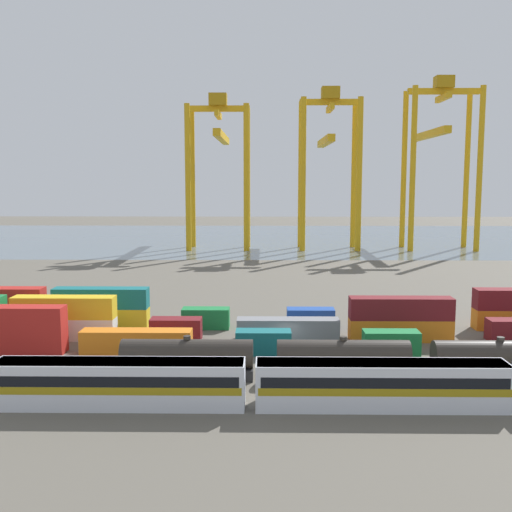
{
  "coord_description": "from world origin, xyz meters",
  "views": [
    {
      "loc": [
        -2.63,
        -66.68,
        18.84
      ],
      "look_at": [
        -3.78,
        13.26,
        8.79
      ],
      "focal_mm": 42.17,
      "sensor_mm": 36.0,
      "label": 1
    }
  ],
  "objects_px": {
    "passenger_train": "(381,383)",
    "gantry_crane_west": "(219,154)",
    "gantry_crane_central": "(329,154)",
    "shipping_container_0": "(10,341)",
    "shipping_container_3": "(263,342)",
    "shipping_container_16": "(102,318)",
    "gantry_crane_east": "(439,147)",
    "freight_tank_row": "(500,360)"
  },
  "relations": [
    {
      "from": "passenger_train",
      "to": "gantry_crane_west",
      "type": "distance_m",
      "value": 125.96
    },
    {
      "from": "gantry_crane_west",
      "to": "gantry_crane_central",
      "type": "relative_size",
      "value": 0.96
    },
    {
      "from": "shipping_container_0",
      "to": "shipping_container_3",
      "type": "relative_size",
      "value": 2.0
    },
    {
      "from": "shipping_container_0",
      "to": "shipping_container_16",
      "type": "bearing_deg",
      "value": 58.57
    },
    {
      "from": "passenger_train",
      "to": "gantry_crane_west",
      "type": "relative_size",
      "value": 1.53
    },
    {
      "from": "shipping_container_16",
      "to": "gantry_crane_east",
      "type": "bearing_deg",
      "value": 53.59
    },
    {
      "from": "shipping_container_0",
      "to": "shipping_container_3",
      "type": "bearing_deg",
      "value": 0.0
    },
    {
      "from": "shipping_container_0",
      "to": "gantry_crane_central",
      "type": "bearing_deg",
      "value": 66.43
    },
    {
      "from": "shipping_container_3",
      "to": "shipping_container_0",
      "type": "bearing_deg",
      "value": 180.0
    },
    {
      "from": "shipping_container_3",
      "to": "gantry_crane_west",
      "type": "distance_m",
      "value": 109.57
    },
    {
      "from": "freight_tank_row",
      "to": "shipping_container_0",
      "type": "bearing_deg",
      "value": 170.6
    },
    {
      "from": "shipping_container_3",
      "to": "gantry_crane_east",
      "type": "bearing_deg",
      "value": 65.37
    },
    {
      "from": "passenger_train",
      "to": "shipping_container_16",
      "type": "xyz_separation_m",
      "value": [
        -30.73,
        27.05,
        -0.84
      ]
    },
    {
      "from": "gantry_crane_east",
      "to": "gantry_crane_west",
      "type": "bearing_deg",
      "value": 179.12
    },
    {
      "from": "shipping_container_16",
      "to": "gantry_crane_west",
      "type": "relative_size",
      "value": 0.29
    },
    {
      "from": "freight_tank_row",
      "to": "gantry_crane_west",
      "type": "relative_size",
      "value": 1.71
    },
    {
      "from": "shipping_container_0",
      "to": "gantry_crane_east",
      "type": "distance_m",
      "value": 132.37
    },
    {
      "from": "gantry_crane_central",
      "to": "freight_tank_row",
      "type": "bearing_deg",
      "value": -87.63
    },
    {
      "from": "freight_tank_row",
      "to": "gantry_crane_central",
      "type": "distance_m",
      "value": 115.61
    },
    {
      "from": "passenger_train",
      "to": "gantry_crane_central",
      "type": "distance_m",
      "value": 122.87
    },
    {
      "from": "shipping_container_0",
      "to": "gantry_crane_east",
      "type": "relative_size",
      "value": 0.26
    },
    {
      "from": "passenger_train",
      "to": "freight_tank_row",
      "type": "distance_m",
      "value": 14.57
    },
    {
      "from": "gantry_crane_east",
      "to": "shipping_container_3",
      "type": "bearing_deg",
      "value": -114.63
    },
    {
      "from": "freight_tank_row",
      "to": "gantry_crane_east",
      "type": "distance_m",
      "value": 119.12
    },
    {
      "from": "shipping_container_3",
      "to": "gantry_crane_central",
      "type": "bearing_deg",
      "value": 80.35
    },
    {
      "from": "shipping_container_0",
      "to": "gantry_crane_east",
      "type": "bearing_deg",
      "value": 54.11
    },
    {
      "from": "shipping_container_0",
      "to": "passenger_train",
      "type": "bearing_deg",
      "value": -22.52
    },
    {
      "from": "passenger_train",
      "to": "gantry_crane_east",
      "type": "bearing_deg",
      "value": 72.39
    },
    {
      "from": "freight_tank_row",
      "to": "gantry_crane_central",
      "type": "relative_size",
      "value": 1.64
    },
    {
      "from": "shipping_container_3",
      "to": "freight_tank_row",
      "type": "bearing_deg",
      "value": -20.35
    },
    {
      "from": "freight_tank_row",
      "to": "gantry_crane_west",
      "type": "xyz_separation_m",
      "value": [
        -35.03,
        114.27,
        24.33
      ]
    },
    {
      "from": "shipping_container_0",
      "to": "gantry_crane_east",
      "type": "xyz_separation_m",
      "value": [
        76.0,
        105.02,
        26.77
      ]
    },
    {
      "from": "gantry_crane_central",
      "to": "shipping_container_3",
      "type": "bearing_deg",
      "value": -99.65
    },
    {
      "from": "shipping_container_16",
      "to": "gantry_crane_central",
      "type": "relative_size",
      "value": 0.28
    },
    {
      "from": "freight_tank_row",
      "to": "shipping_container_0",
      "type": "height_order",
      "value": "freight_tank_row"
    },
    {
      "from": "freight_tank_row",
      "to": "gantry_crane_west",
      "type": "height_order",
      "value": "gantry_crane_west"
    },
    {
      "from": "shipping_container_16",
      "to": "passenger_train",
      "type": "bearing_deg",
      "value": -41.35
    },
    {
      "from": "freight_tank_row",
      "to": "passenger_train",
      "type": "bearing_deg",
      "value": -149.92
    },
    {
      "from": "freight_tank_row",
      "to": "gantry_crane_central",
      "type": "xyz_separation_m",
      "value": [
        -4.67,
        112.92,
        24.34
      ]
    },
    {
      "from": "shipping_container_3",
      "to": "shipping_container_16",
      "type": "relative_size",
      "value": 0.5
    },
    {
      "from": "gantry_crane_central",
      "to": "gantry_crane_east",
      "type": "distance_m",
      "value": 30.42
    },
    {
      "from": "shipping_container_0",
      "to": "shipping_container_3",
      "type": "xyz_separation_m",
      "value": [
        27.86,
        0.0,
        0.0
      ]
    }
  ]
}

